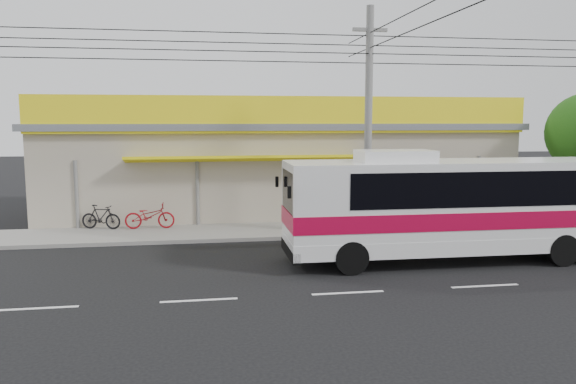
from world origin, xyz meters
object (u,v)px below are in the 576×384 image
coach_bus (472,202)px  utility_pole (370,48)px  motorbike_red (150,216)px  motorbike_dark (101,217)px

coach_bus → utility_pole: 7.05m
utility_pole → coach_bus: bearing=-57.9°
motorbike_red → motorbike_dark: bearing=84.9°
coach_bus → motorbike_red: (-10.97, 6.57, -1.30)m
motorbike_red → utility_pole: size_ratio=0.06×
motorbike_red → coach_bus: bearing=-120.1°
utility_pole → motorbike_dark: bearing=164.5°
coach_bus → motorbike_dark: coach_bus is taller
coach_bus → utility_pole: (-2.42, 3.85, 5.39)m
motorbike_red → utility_pole: utility_pole is taller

